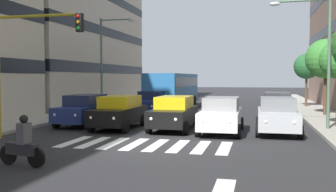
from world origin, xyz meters
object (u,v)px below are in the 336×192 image
car_3 (119,112)px  traffic_light_gantry (21,54)px  car_row2_0 (277,105)px  car_0 (277,115)px  street_lamp_left (318,47)px  car_2 (174,113)px  car_row2_1 (153,103)px  street_tree_2 (326,59)px  motorcycle_with_rider (23,145)px  car_1 (221,115)px  street_lamp_right (107,54)px  car_4 (85,110)px  bus_behind_traffic (174,87)px  street_tree_3 (307,67)px

car_3 → traffic_light_gantry: 5.79m
car_row2_0 → traffic_light_gantry: 15.91m
car_0 → street_lamp_left: (-1.96, -1.22, 3.30)m
car_2 → car_row2_1: 7.93m
car_row2_0 → car_row2_1: 8.63m
car_3 → street_tree_2: size_ratio=0.86×
car_0 → motorcycle_with_rider: 11.74m
car_1 → car_row2_1: bearing=-53.8°
car_1 → car_row2_1: 9.57m
car_3 → car_row2_1: same height
car_row2_1 → street_tree_2: size_ratio=0.86×
car_1 → traffic_light_gantry: (8.23, 3.91, 2.80)m
street_lamp_left → street_lamp_right: 16.55m
car_3 → car_row2_0: 10.73m
car_3 → car_row2_1: bearing=-87.6°
car_1 → car_4: 7.82m
car_0 → bus_behind_traffic: 15.11m
motorcycle_with_rider → street_tree_2: bearing=-123.3°
car_0 → car_3: same height
car_3 → street_lamp_right: bearing=-63.8°
car_4 → bus_behind_traffic: (-2.39, -12.15, 0.97)m
car_0 → motorcycle_with_rider: bearing=48.1°
car_1 → street_tree_3: bearing=-109.4°
car_0 → street_lamp_left: 4.03m
car_4 → car_1: bearing=171.8°
traffic_light_gantry → street_tree_2: bearing=-138.0°
car_row2_0 → street_lamp_right: 13.63m
car_4 → bus_behind_traffic: size_ratio=0.42×
street_lamp_right → car_row2_0: bearing=168.9°
car_0 → street_tree_3: size_ratio=0.96×
bus_behind_traffic → motorcycle_with_rider: (-0.15, 21.52, -1.21)m
car_1 → street_lamp_right: street_lamp_right is taller
car_2 → car_row2_0: same height
car_1 → bus_behind_traffic: size_ratio=0.42×
car_1 → car_3: size_ratio=1.00×
car_2 → car_1: bearing=169.3°
car_1 → car_2: bearing=-10.7°
car_4 → car_row2_0: size_ratio=1.00×
car_row2_0 → street_lamp_left: bearing=107.2°
car_row2_1 → traffic_light_gantry: size_ratio=0.81×
car_1 → street_lamp_right: size_ratio=0.62×
car_3 → street_lamp_left: (-9.95, -1.44, 3.30)m
street_lamp_left → street_tree_3: bearing=-94.8°
street_tree_2 → street_tree_3: 7.69m
car_3 → street_lamp_right: (4.59, -9.32, 3.67)m
car_2 → street_lamp_right: (7.49, -9.11, 3.67)m
car_2 → street_tree_2: size_ratio=0.86×
car_row2_0 → car_row2_1: size_ratio=1.00×
street_tree_3 → traffic_light_gantry: bearing=55.6°
street_lamp_left → car_0: bearing=31.9°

